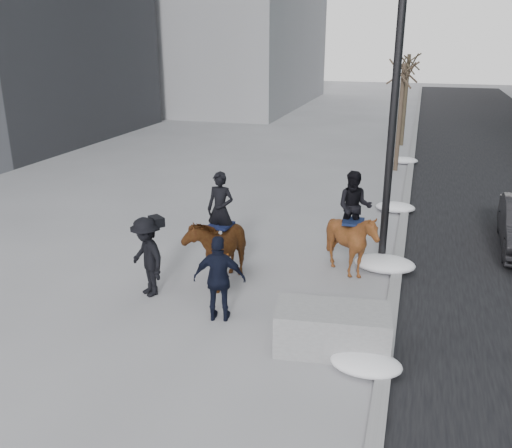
% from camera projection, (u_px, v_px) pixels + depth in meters
% --- Properties ---
extents(ground, '(120.00, 120.00, 0.00)m').
position_uv_depth(ground, '(239.00, 311.00, 11.10)').
color(ground, gray).
rests_on(ground, ground).
extents(curb, '(0.25, 90.00, 0.12)m').
position_uv_depth(curb, '(407.00, 192.00, 19.31)').
color(curb, gray).
rests_on(curb, ground).
extents(planter, '(2.11, 1.23, 0.80)m').
position_uv_depth(planter, '(332.00, 329.00, 9.64)').
color(planter, gray).
rests_on(planter, ground).
extents(tree_near, '(1.20, 1.20, 4.80)m').
position_uv_depth(tree_near, '(400.00, 113.00, 21.94)').
color(tree_near, '#3A3122').
rests_on(tree_near, ground).
extents(tree_far, '(1.20, 1.20, 5.00)m').
position_uv_depth(tree_far, '(406.00, 96.00, 27.11)').
color(tree_far, '#372B20').
rests_on(tree_far, ground).
extents(mounted_left, '(1.05, 2.02, 2.52)m').
position_uv_depth(mounted_left, '(219.00, 242.00, 12.24)').
color(mounted_left, '#461D0E').
rests_on(mounted_left, ground).
extents(mounted_right, '(1.36, 1.52, 2.47)m').
position_uv_depth(mounted_right, '(352.00, 235.00, 12.53)').
color(mounted_right, '#492C0E').
rests_on(mounted_right, ground).
extents(feeder, '(1.09, 0.95, 1.75)m').
position_uv_depth(feeder, '(220.00, 279.00, 10.51)').
color(feeder, black).
rests_on(feeder, ground).
extents(camera_crew, '(1.30, 1.19, 1.75)m').
position_uv_depth(camera_crew, '(147.00, 257.00, 11.55)').
color(camera_crew, black).
rests_on(camera_crew, ground).
extents(lamppost, '(0.25, 0.95, 9.09)m').
position_uv_depth(lamppost, '(399.00, 53.00, 11.73)').
color(lamppost, black).
rests_on(lamppost, ground).
extents(snow_piles, '(1.44, 17.08, 0.37)m').
position_uv_depth(snow_piles, '(391.00, 230.00, 15.28)').
color(snow_piles, white).
rests_on(snow_piles, ground).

